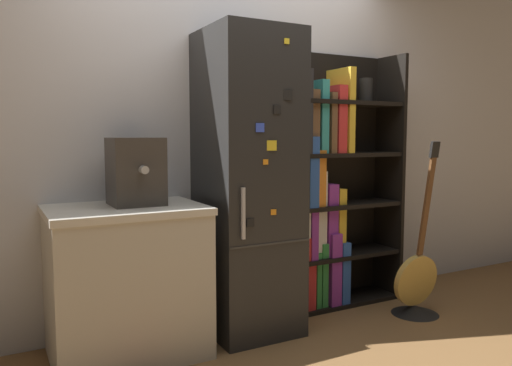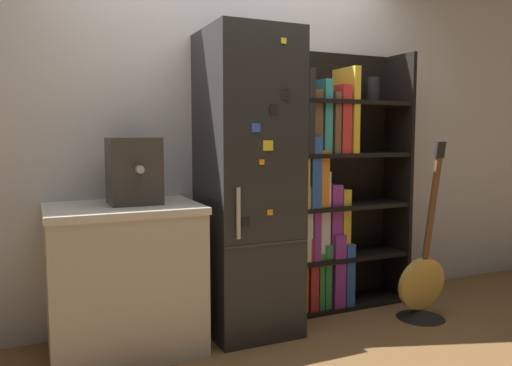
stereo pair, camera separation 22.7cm
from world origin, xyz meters
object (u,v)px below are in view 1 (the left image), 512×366
object	(u,v)px
refrigerator	(248,183)
guitar	(416,290)
bookshelf	(322,192)
espresso_machine	(136,171)

from	to	relation	value
refrigerator	guitar	xyz separation A→B (m)	(1.18, -0.33, -0.79)
refrigerator	bookshelf	bearing A→B (deg)	12.55
bookshelf	espresso_machine	world-z (taller)	bookshelf
bookshelf	guitar	size ratio (longest dim) A/B	1.53
espresso_machine	guitar	xyz separation A→B (m)	(1.90, -0.35, -0.89)
refrigerator	bookshelf	xyz separation A→B (m)	(0.70, 0.16, -0.11)
bookshelf	guitar	xyz separation A→B (m)	(0.48, -0.49, -0.68)
refrigerator	espresso_machine	bearing A→B (deg)	178.16
espresso_machine	guitar	bearing A→B (deg)	-10.58
refrigerator	guitar	bearing A→B (deg)	-15.69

